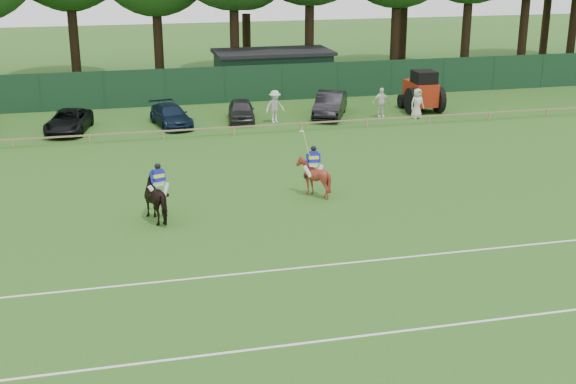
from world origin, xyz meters
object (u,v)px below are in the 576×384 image
object	(u,v)px
horse_dark	(159,198)
utility_shed	(273,71)
spectator_mid	(381,103)
spectator_right	(417,104)
horse_chestnut	(313,177)
estate_black	(330,104)
tractor	(422,92)
hatch_grey	(241,110)
suv_black	(69,121)
sedan_navy	(171,116)
spectator_left	(275,107)

from	to	relation	value
horse_dark	utility_shed	xyz separation A→B (m)	(10.28, 25.10, 0.63)
spectator_mid	spectator_right	distance (m)	2.25
horse_dark	horse_chestnut	distance (m)	6.92
estate_black	tractor	xyz separation A→B (m)	(6.19, 0.10, 0.49)
tractor	hatch_grey	bearing A→B (deg)	-179.37
horse_chestnut	suv_black	world-z (taller)	horse_chestnut
horse_dark	utility_shed	world-z (taller)	utility_shed
utility_shed	tractor	bearing A→B (deg)	-47.74
spectator_right	tractor	size ratio (longest dim) A/B	0.58
hatch_grey	spectator_right	bearing A→B (deg)	-1.62
sedan_navy	spectator_right	bearing A→B (deg)	-17.11
suv_black	sedan_navy	distance (m)	5.90
estate_black	horse_chestnut	bearing A→B (deg)	-85.21
hatch_grey	tractor	xyz separation A→B (m)	(11.81, -0.10, 0.61)
estate_black	suv_black	bearing A→B (deg)	-154.76
horse_dark	spectator_mid	distance (m)	21.54
horse_chestnut	spectator_left	distance (m)	14.14
spectator_left	utility_shed	xyz separation A→B (m)	(2.03, 9.50, 0.55)
suv_black	tractor	bearing A→B (deg)	12.28
estate_black	tractor	world-z (taller)	tractor
spectator_right	estate_black	bearing A→B (deg)	152.57
horse_dark	horse_chestnut	xyz separation A→B (m)	(6.75, 1.54, -0.08)
horse_chestnut	horse_dark	bearing A→B (deg)	19.92
spectator_left	estate_black	bearing A→B (deg)	-3.32
sedan_navy	spectator_right	size ratio (longest dim) A/B	2.32
horse_dark	spectator_left	world-z (taller)	spectator_left
suv_black	tractor	world-z (taller)	tractor
horse_dark	suv_black	size ratio (longest dim) A/B	0.47
suv_black	estate_black	world-z (taller)	estate_black
utility_shed	estate_black	bearing A→B (deg)	-79.10
suv_black	utility_shed	size ratio (longest dim) A/B	0.55
horse_chestnut	hatch_grey	distance (m)	14.99
spectator_left	suv_black	bearing A→B (deg)	163.44
spectator_mid	tractor	world-z (taller)	tractor
utility_shed	tractor	world-z (taller)	utility_shed
hatch_grey	spectator_mid	distance (m)	8.74
spectator_left	spectator_right	distance (m)	8.90
utility_shed	horse_dark	bearing A→B (deg)	-112.26
spectator_mid	spectator_right	size ratio (longest dim) A/B	0.99
sedan_navy	utility_shed	bearing A→B (deg)	36.06
sedan_navy	horse_dark	bearing A→B (deg)	-108.25
suv_black	hatch_grey	bearing A→B (deg)	13.98
spectator_mid	spectator_right	xyz separation A→B (m)	(2.08, -0.85, 0.01)
horse_chestnut	suv_black	bearing A→B (deg)	-46.68
hatch_grey	horse_dark	bearing A→B (deg)	-102.48
suv_black	spectator_right	xyz separation A→B (m)	(20.97, -1.44, 0.30)
horse_dark	tractor	bearing A→B (deg)	-157.71
horse_chestnut	spectator_right	distance (m)	16.66
spectator_right	suv_black	bearing A→B (deg)	167.23
estate_black	utility_shed	world-z (taller)	utility_shed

